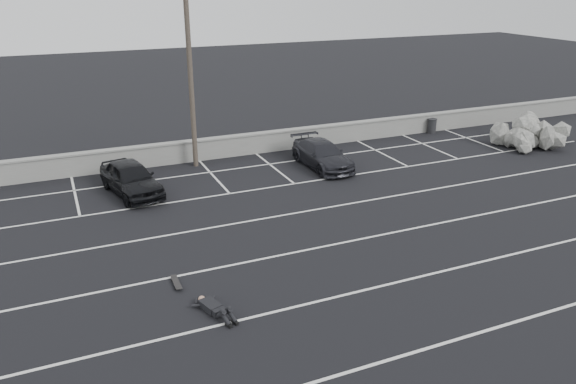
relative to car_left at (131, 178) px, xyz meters
name	(u,v)px	position (x,y,z in m)	size (l,w,h in m)	color
ground	(387,285)	(5.76, -10.65, -0.69)	(120.00, 120.00, 0.00)	black
seawall	(236,145)	(5.76, 3.35, -0.15)	(50.00, 0.45, 1.06)	gray
stall_lines	(319,228)	(5.68, -6.24, -0.69)	(36.00, 20.05, 0.01)	silver
car_left	(131,178)	(0.00, 0.00, 0.00)	(1.64, 4.07, 1.39)	black
car_right	(322,155)	(8.94, -0.02, -0.08)	(1.72, 4.22, 1.22)	black
utility_pole	(190,74)	(3.42, 2.55, 3.73)	(1.17, 0.23, 8.74)	#4C4238
trash_bin	(432,126)	(17.57, 2.95, -0.27)	(0.73, 0.73, 0.84)	black
riprap_pile	(533,138)	(20.87, -1.42, -0.22)	(5.04, 3.52, 1.17)	gray
person	(210,303)	(0.57, -9.83, -0.48)	(1.43, 2.27, 0.42)	black
skateboard	(177,283)	(0.00, -8.17, -0.62)	(0.22, 0.74, 0.09)	black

